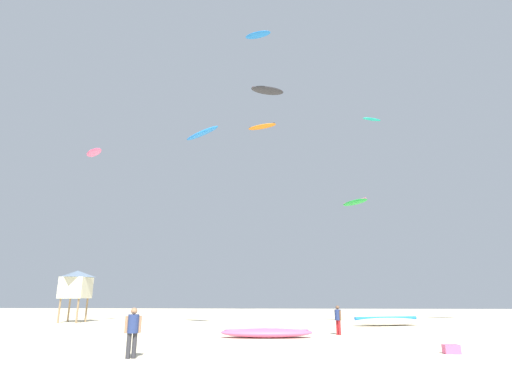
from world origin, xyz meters
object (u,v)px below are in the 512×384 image
object	(u,v)px
person_foreground	(133,328)
kite_aloft_6	(94,152)
kite_grounded_mid	(267,332)
kite_aloft_3	(372,119)
kite_aloft_2	(202,133)
kite_aloft_4	(355,202)
kite_aloft_0	(262,127)
lifeguard_tower	(76,284)
person_midground	(338,318)
kite_aloft_5	(267,90)
kite_aloft_7	(258,35)
kite_grounded_near	(386,321)
cooler_box	(451,349)

from	to	relation	value
person_foreground	kite_aloft_6	size ratio (longest dim) A/B	0.76
kite_grounded_mid	kite_aloft_3	world-z (taller)	kite_aloft_3
kite_aloft_2	kite_aloft_3	bearing A→B (deg)	43.16
person_foreground	kite_aloft_4	world-z (taller)	kite_aloft_4
person_foreground	kite_aloft_0	distance (m)	41.55
lifeguard_tower	kite_aloft_0	distance (m)	30.45
kite_aloft_6	person_midground	bearing A→B (deg)	-16.42
person_foreground	kite_aloft_6	bearing A→B (deg)	6.96
kite_aloft_5	kite_aloft_7	xyz separation A→B (m)	(-0.78, -3.38, 3.92)
person_midground	kite_aloft_0	size ratio (longest dim) A/B	0.37
kite_grounded_near	kite_aloft_6	world-z (taller)	kite_aloft_6
cooler_box	kite_aloft_2	distance (m)	19.88
cooler_box	kite_aloft_4	xyz separation A→B (m)	(-0.08, 15.01, 9.22)
cooler_box	person_foreground	bearing A→B (deg)	-171.30
kite_aloft_5	person_midground	bearing A→B (deg)	-70.96
kite_aloft_0	kite_aloft_4	bearing A→B (deg)	-65.17
kite_aloft_2	lifeguard_tower	bearing A→B (deg)	148.54
kite_grounded_near	kite_aloft_7	distance (m)	27.20
kite_grounded_near	lifeguard_tower	world-z (taller)	lifeguard_tower
kite_aloft_3	kite_aloft_4	xyz separation A→B (m)	(-4.41, -9.43, -11.72)
kite_grounded_near	kite_aloft_3	distance (m)	23.28
cooler_box	lifeguard_tower	bearing A→B (deg)	144.42
lifeguard_tower	kite_aloft_4	bearing A→B (deg)	-3.80
kite_aloft_6	kite_aloft_7	distance (m)	18.40
person_midground	kite_aloft_3	size ratio (longest dim) A/B	0.66
person_midground	kite_aloft_4	bearing A→B (deg)	39.19
kite_aloft_0	kite_aloft_4	size ratio (longest dim) A/B	1.68
kite_aloft_0	cooler_box	bearing A→B (deg)	-75.88
lifeguard_tower	kite_aloft_6	bearing A→B (deg)	-60.71
person_foreground	kite_aloft_3	distance (m)	36.59
kite_aloft_0	kite_aloft_3	distance (m)	15.24
person_midground	kite_aloft_0	bearing A→B (deg)	71.39
kite_aloft_3	kite_aloft_7	xyz separation A→B (m)	(-12.24, -8.85, 4.73)
kite_aloft_0	kite_aloft_3	world-z (taller)	kite_aloft_0
person_foreground	kite_aloft_7	size ratio (longest dim) A/B	0.65
kite_aloft_3	kite_aloft_4	distance (m)	15.67
kite_aloft_0	kite_aloft_3	xyz separation A→B (m)	(12.52, -8.10, -3.14)
kite_aloft_0	kite_aloft_6	distance (m)	26.25
kite_aloft_4	kite_grounded_mid	bearing A→B (deg)	-125.71
person_midground	cooler_box	xyz separation A→B (m)	(3.05, -7.16, -0.75)
kite_aloft_0	kite_aloft_2	world-z (taller)	kite_aloft_0
kite_grounded_mid	lifeguard_tower	bearing A→B (deg)	145.36
kite_aloft_2	kite_aloft_7	distance (m)	14.47
cooler_box	kite_aloft_5	xyz separation A→B (m)	(-7.12, 18.97, 21.74)
kite_grounded_near	kite_aloft_4	xyz separation A→B (m)	(-1.53, 0.66, 9.07)
kite_aloft_4	kite_aloft_6	world-z (taller)	kite_aloft_6
kite_grounded_mid	kite_aloft_0	world-z (taller)	kite_aloft_0
kite_aloft_3	person_foreground	bearing A→B (deg)	-121.05
person_foreground	person_midground	bearing A→B (deg)	-69.77
cooler_box	kite_aloft_2	world-z (taller)	kite_aloft_2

